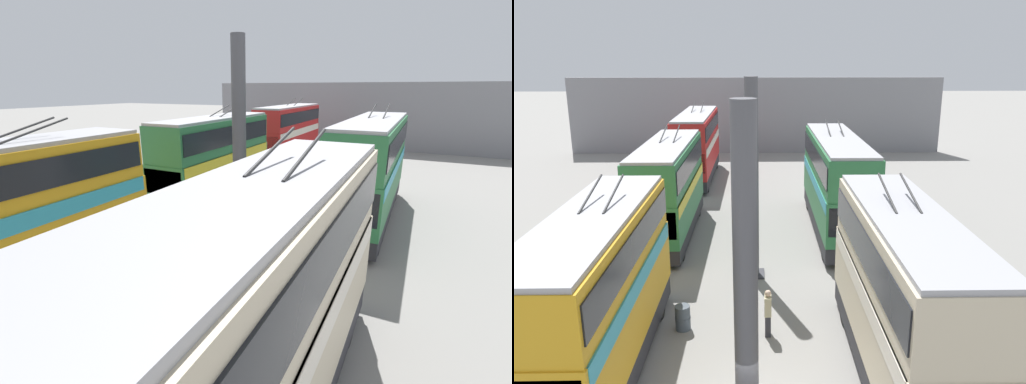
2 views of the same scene
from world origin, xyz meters
The scene contains 9 objects.
depot_back_wall centered at (37.86, 0.00, 3.63)m, with size 0.50×36.00×7.27m.
support_column_far centered at (9.54, 0.00, 4.18)m, with size 1.02×1.02×8.61m.
bus_left_near centered at (2.20, -4.48, 2.96)m, with size 9.42×2.54×5.82m.
bus_left_far centered at (15.22, -4.48, 2.96)m, with size 11.02×2.54×5.83m.
bus_right_near centered at (2.70, 4.48, 2.90)m, with size 9.46×2.54×5.71m.
bus_right_mid centered at (14.64, 4.48, 2.85)m, with size 9.67×2.54×5.65m.
bus_right_far centered at (27.10, 4.48, 2.93)m, with size 10.63×2.54×5.77m.
person_aisle_midway centered at (4.58, -0.59, 0.91)m, with size 0.42×0.24×1.73m.
oil_drum centered at (5.05, 2.43, 0.45)m, with size 0.56×0.56×0.90m.
Camera 1 is at (-2.68, -6.75, 6.64)m, focal length 24.00 mm.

